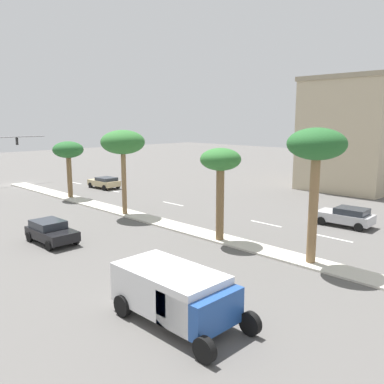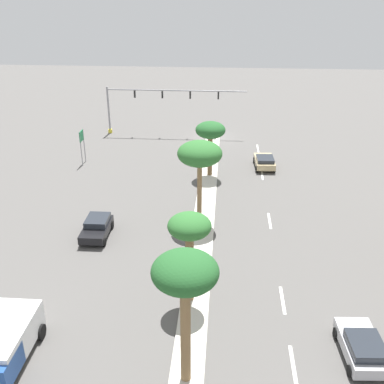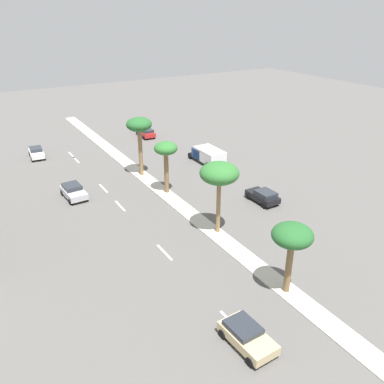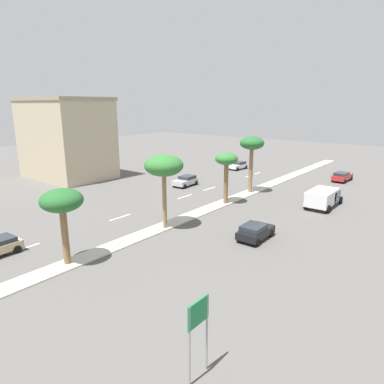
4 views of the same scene
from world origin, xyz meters
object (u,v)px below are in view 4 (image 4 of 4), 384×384
object	(u,v)px
palm_tree_rear	(227,162)
sedan_red_leading	(342,176)
sedan_silver_outboard	(186,181)
commercial_building	(66,138)
sedan_white_near	(238,165)
palm_tree_right	(62,203)
palm_tree_near	(252,145)
directional_road_sign	(198,323)
sedan_black_left	(255,231)
palm_tree_far	(164,167)
box_truck	(323,197)

from	to	relation	value
palm_tree_rear	sedan_red_leading	size ratio (longest dim) A/B	1.36
palm_tree_rear	sedan_silver_outboard	distance (m)	11.39
commercial_building	sedan_white_near	distance (m)	29.79
sedan_silver_outboard	palm_tree_right	bearing A→B (deg)	-69.67
sedan_white_near	sedan_silver_outboard	bearing A→B (deg)	-87.05
palm_tree_near	sedan_red_leading	xyz separation A→B (m)	(7.54, 15.20, -5.60)
directional_road_sign	sedan_red_leading	world-z (taller)	directional_road_sign
palm_tree_rear	directional_road_sign	bearing A→B (deg)	-59.38
commercial_building	palm_tree_near	world-z (taller)	commercial_building
palm_tree_right	palm_tree_near	world-z (taller)	palm_tree_near
palm_tree_near	sedan_silver_outboard	xyz separation A→B (m)	(-9.33, -2.22, -5.60)
sedan_silver_outboard	sedan_white_near	distance (m)	16.09
directional_road_sign	sedan_red_leading	size ratio (longest dim) A/B	0.84
directional_road_sign	sedan_red_leading	bearing A→B (deg)	98.16
sedan_black_left	sedan_white_near	world-z (taller)	sedan_black_left
palm_tree_near	sedan_red_leading	size ratio (longest dim) A/B	1.67
sedan_red_leading	sedan_white_near	distance (m)	17.76
palm_tree_far	box_truck	world-z (taller)	palm_tree_far
palm_tree_right	sedan_silver_outboard	size ratio (longest dim) A/B	1.38
palm_tree_far	sedan_red_leading	size ratio (longest dim) A/B	1.57
sedan_black_left	sedan_white_near	distance (m)	33.44
commercial_building	sedan_black_left	distance (m)	37.16
palm_tree_rear	sedan_white_near	bearing A→B (deg)	117.31
sedan_black_left	directional_road_sign	bearing A→B (deg)	-70.05
sedan_silver_outboard	sedan_black_left	world-z (taller)	sedan_silver_outboard
sedan_red_leading	directional_road_sign	bearing A→B (deg)	-81.84
sedan_white_near	palm_tree_rear	bearing A→B (deg)	-62.69
palm_tree_right	sedan_silver_outboard	bearing A→B (deg)	110.33
palm_tree_near	box_truck	xyz separation A→B (m)	(9.74, -0.40, -5.17)
palm_tree_right	sedan_red_leading	size ratio (longest dim) A/B	1.27
palm_tree_far	sedan_black_left	xyz separation A→B (m)	(8.00, 2.97, -5.25)
sedan_silver_outboard	palm_tree_far	bearing A→B (deg)	-56.78
directional_road_sign	sedan_silver_outboard	world-z (taller)	directional_road_sign
sedan_black_left	palm_tree_right	bearing A→B (deg)	-123.12
commercial_building	box_truck	size ratio (longest dim) A/B	2.44
sedan_red_leading	sedan_black_left	xyz separation A→B (m)	(0.79, -29.22, -0.02)
directional_road_sign	box_truck	size ratio (longest dim) A/B	0.64
directional_road_sign	sedan_black_left	bearing A→B (deg)	109.95
palm_tree_rear	sedan_silver_outboard	bearing A→B (deg)	156.36
commercial_building	palm_tree_rear	world-z (taller)	commercial_building
palm_tree_rear	box_truck	world-z (taller)	palm_tree_rear
commercial_building	sedan_black_left	xyz separation A→B (m)	(36.44, -4.74, -5.54)
box_truck	commercial_building	bearing A→B (deg)	-166.81
sedan_silver_outboard	sedan_red_leading	xyz separation A→B (m)	(16.88, 17.42, 0.00)
palm_tree_far	palm_tree_rear	distance (m)	10.58
palm_tree_rear	palm_tree_near	bearing A→B (deg)	92.81
directional_road_sign	palm_tree_right	xyz separation A→B (m)	(-14.09, 2.46, 2.10)
sedan_silver_outboard	sedan_black_left	size ratio (longest dim) A/B	1.05
commercial_building	sedan_silver_outboard	xyz separation A→B (m)	(18.77, 7.05, -5.52)
box_truck	directional_road_sign	bearing A→B (deg)	-81.77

